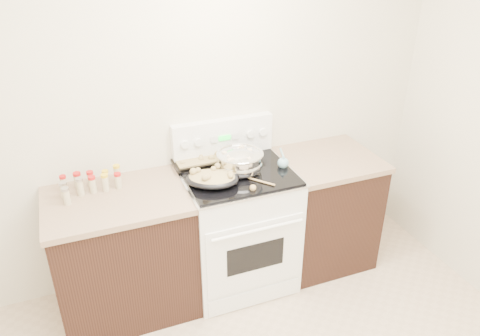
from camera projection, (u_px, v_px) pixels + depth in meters
name	position (u px, v px, depth m)	size (l,w,h in m)	color
room_shell	(290.00, 178.00, 1.61)	(4.10, 3.60, 2.75)	beige
counter_left	(125.00, 254.00, 3.21)	(0.93, 0.67, 0.92)	black
counter_right	(323.00, 209.00, 3.72)	(0.73, 0.67, 0.92)	black
kitchen_range	(237.00, 225.00, 3.46)	(0.78, 0.73, 1.22)	white
mixing_bowl	(240.00, 162.00, 3.22)	(0.34, 0.34, 0.19)	silver
roasting_pan	(212.00, 178.00, 3.07)	(0.42, 0.37, 0.11)	black
baking_sheet	(200.00, 158.00, 3.40)	(0.40, 0.28, 0.06)	black
wooden_spoon	(255.00, 185.00, 3.07)	(0.18, 0.21, 0.04)	tan
blue_ladle	(283.00, 162.00, 3.31)	(0.13, 0.27, 0.10)	#7AABB7
spice_jars	(89.00, 183.00, 3.04)	(0.39, 0.22, 0.13)	#BFB28C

